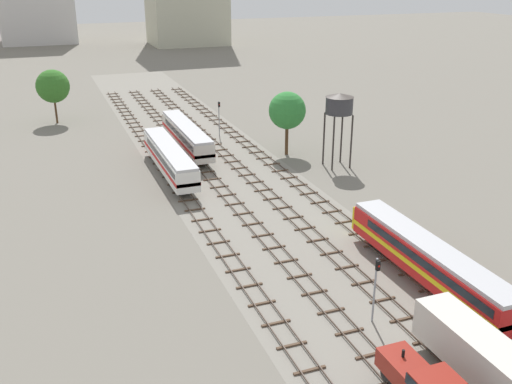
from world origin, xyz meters
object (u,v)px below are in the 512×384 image
diesel_railcar_centre_mid (428,259)px  water_tower (339,105)px  freight_boxcar_centre_left_nearest (500,372)px  signal_post_nearest (376,282)px  diesel_railcar_far_left_midfar (169,157)px  diesel_railcar_left_far (186,135)px  signal_post_near (219,114)px

diesel_railcar_centre_mid → water_tower: 33.06m
freight_boxcar_centre_left_nearest → signal_post_nearest: (-2.39, 10.59, 1.03)m
freight_boxcar_centre_left_nearest → diesel_railcar_far_left_midfar: 50.23m
water_tower → signal_post_nearest: (-15.27, -34.63, -5.10)m
freight_boxcar_centre_left_nearest → signal_post_nearest: bearing=102.7°
diesel_railcar_left_far → diesel_railcar_centre_mid: bearing=-78.2°
diesel_railcar_centre_mid → signal_post_nearest: bearing=-156.2°
diesel_railcar_far_left_midfar → signal_post_nearest: size_ratio=3.74×
diesel_railcar_centre_mid → water_tower: size_ratio=2.02×
diesel_railcar_far_left_midfar → diesel_railcar_left_far: 10.92m
signal_post_nearest → diesel_railcar_centre_mid: bearing=23.8°
diesel_railcar_far_left_midfar → signal_post_near: size_ratio=3.59×
diesel_railcar_centre_mid → signal_post_near: (-2.38, 52.00, 1.01)m
freight_boxcar_centre_left_nearest → water_tower: 47.41m
signal_post_near → diesel_railcar_left_far: bearing=-137.3°
diesel_railcar_far_left_midfar → water_tower: bearing=-10.4°
signal_post_nearest → freight_boxcar_centre_left_nearest: bearing=-77.3°
water_tower → signal_post_nearest: water_tower is taller
freight_boxcar_centre_left_nearest → signal_post_nearest: signal_post_nearest is taller
diesel_railcar_left_far → signal_post_nearest: 48.62m
diesel_railcar_centre_mid → water_tower: bearing=75.5°
freight_boxcar_centre_left_nearest → diesel_railcar_centre_mid: size_ratio=0.68×
diesel_railcar_far_left_midfar → water_tower: size_ratio=2.02×
diesel_railcar_left_far → signal_post_near: 9.77m
diesel_railcar_centre_mid → diesel_railcar_far_left_midfar: bearing=111.9°
diesel_railcar_far_left_midfar → water_tower: 23.56m
signal_post_nearest → signal_post_near: bearing=85.1°
signal_post_nearest → signal_post_near: size_ratio=0.96×
diesel_railcar_left_far → water_tower: size_ratio=2.02×
diesel_railcar_left_far → water_tower: 23.26m
diesel_railcar_centre_mid → signal_post_near: size_ratio=3.59×
signal_post_nearest → signal_post_near: (4.76, 55.15, 0.13)m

